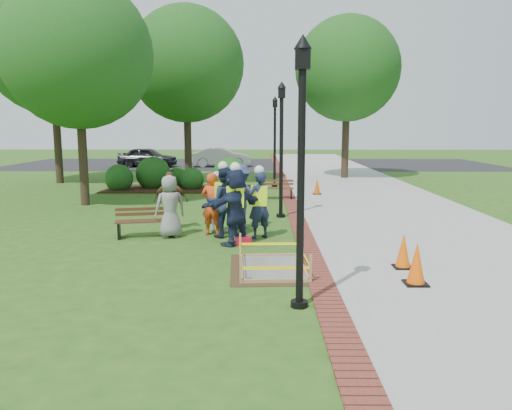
{
  "coord_description": "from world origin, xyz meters",
  "views": [
    {
      "loc": [
        0.64,
        -10.74,
        2.91
      ],
      "look_at": [
        0.5,
        1.2,
        1.0
      ],
      "focal_mm": 35.0,
      "sensor_mm": 36.0,
      "label": 1
    }
  ],
  "objects_px": {
    "wet_concrete_pad": "(272,258)",
    "hivis_worker_a": "(235,205)",
    "bench_near": "(143,228)",
    "cone_front": "(416,265)",
    "hivis_worker_c": "(223,200)",
    "lamp_near": "(301,154)",
    "hivis_worker_b": "(259,202)"
  },
  "relations": [
    {
      "from": "bench_near",
      "to": "cone_front",
      "type": "xyz_separation_m",
      "value": [
        5.95,
        -3.93,
        0.15
      ]
    },
    {
      "from": "lamp_near",
      "to": "hivis_worker_b",
      "type": "bearing_deg",
      "value": 97.76
    },
    {
      "from": "wet_concrete_pad",
      "to": "lamp_near",
      "type": "distance_m",
      "value": 3.13
    },
    {
      "from": "hivis_worker_b",
      "to": "bench_near",
      "type": "bearing_deg",
      "value": 178.52
    },
    {
      "from": "cone_front",
      "to": "hivis_worker_b",
      "type": "bearing_deg",
      "value": 126.99
    },
    {
      "from": "wet_concrete_pad",
      "to": "lamp_near",
      "type": "xyz_separation_m",
      "value": [
        0.39,
        -2.15,
        2.25
      ]
    },
    {
      "from": "lamp_near",
      "to": "hivis_worker_b",
      "type": "relative_size",
      "value": 2.24
    },
    {
      "from": "hivis_worker_a",
      "to": "wet_concrete_pad",
      "type": "bearing_deg",
      "value": -67.7
    },
    {
      "from": "hivis_worker_b",
      "to": "cone_front",
      "type": "bearing_deg",
      "value": -53.01
    },
    {
      "from": "hivis_worker_c",
      "to": "hivis_worker_b",
      "type": "bearing_deg",
      "value": -7.96
    },
    {
      "from": "wet_concrete_pad",
      "to": "lamp_near",
      "type": "bearing_deg",
      "value": -79.58
    },
    {
      "from": "bench_near",
      "to": "lamp_near",
      "type": "distance_m",
      "value": 6.66
    },
    {
      "from": "lamp_near",
      "to": "bench_near",
      "type": "bearing_deg",
      "value": 126.41
    },
    {
      "from": "cone_front",
      "to": "hivis_worker_c",
      "type": "bearing_deg",
      "value": 133.96
    },
    {
      "from": "wet_concrete_pad",
      "to": "hivis_worker_b",
      "type": "height_order",
      "value": "hivis_worker_b"
    },
    {
      "from": "wet_concrete_pad",
      "to": "hivis_worker_a",
      "type": "bearing_deg",
      "value": 112.3
    },
    {
      "from": "cone_front",
      "to": "lamp_near",
      "type": "height_order",
      "value": "lamp_near"
    },
    {
      "from": "lamp_near",
      "to": "hivis_worker_a",
      "type": "relative_size",
      "value": 2.09
    },
    {
      "from": "bench_near",
      "to": "hivis_worker_a",
      "type": "relative_size",
      "value": 0.73
    },
    {
      "from": "hivis_worker_a",
      "to": "hivis_worker_c",
      "type": "relative_size",
      "value": 1.02
    },
    {
      "from": "hivis_worker_b",
      "to": "hivis_worker_c",
      "type": "bearing_deg",
      "value": 172.04
    },
    {
      "from": "hivis_worker_a",
      "to": "lamp_near",
      "type": "bearing_deg",
      "value": -73.54
    },
    {
      "from": "hivis_worker_a",
      "to": "bench_near",
      "type": "bearing_deg",
      "value": 161.7
    },
    {
      "from": "wet_concrete_pad",
      "to": "hivis_worker_c",
      "type": "height_order",
      "value": "hivis_worker_c"
    },
    {
      "from": "wet_concrete_pad",
      "to": "hivis_worker_a",
      "type": "xyz_separation_m",
      "value": [
        -0.86,
        2.09,
        0.77
      ]
    },
    {
      "from": "wet_concrete_pad",
      "to": "hivis_worker_c",
      "type": "distance_m",
      "value": 3.29
    },
    {
      "from": "lamp_near",
      "to": "hivis_worker_a",
      "type": "bearing_deg",
      "value": 106.46
    },
    {
      "from": "bench_near",
      "to": "hivis_worker_b",
      "type": "height_order",
      "value": "hivis_worker_b"
    },
    {
      "from": "cone_front",
      "to": "hivis_worker_b",
      "type": "height_order",
      "value": "hivis_worker_b"
    },
    {
      "from": "bench_near",
      "to": "cone_front",
      "type": "height_order",
      "value": "cone_front"
    },
    {
      "from": "wet_concrete_pad",
      "to": "lamp_near",
      "type": "height_order",
      "value": "lamp_near"
    },
    {
      "from": "bench_near",
      "to": "hivis_worker_c",
      "type": "height_order",
      "value": "hivis_worker_c"
    }
  ]
}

